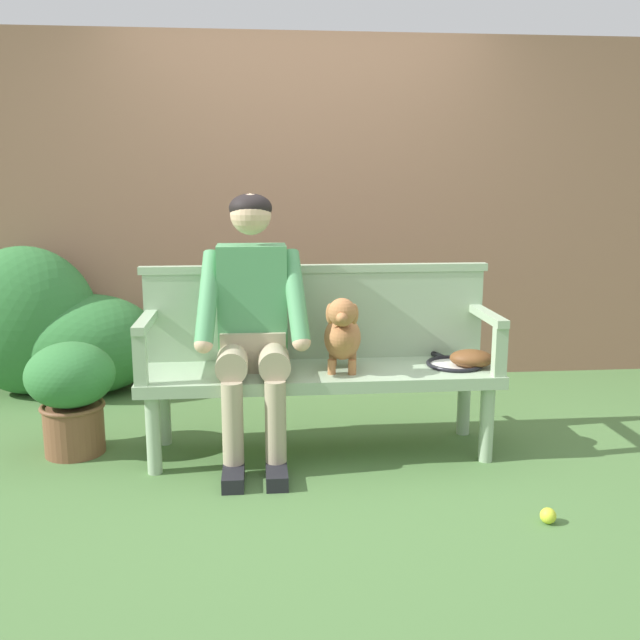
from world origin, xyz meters
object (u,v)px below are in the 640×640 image
Objects in this scene: baseball_glove at (472,358)px; tennis_ball at (548,516)px; person_seated at (253,317)px; potted_plant at (71,390)px; dog_on_bench at (342,334)px; garden_bench at (320,379)px; tennis_racket at (452,363)px.

baseball_glove reaches higher than tennis_ball.
person_seated is 1.00m from potted_plant.
dog_on_bench is 1.40m from potted_plant.
potted_plant is at bearing 155.82° from tennis_ball.
person_seated is 1.13m from baseball_glove.
potted_plant is (-2.02, 0.14, -0.15)m from baseball_glove.
garden_bench is 0.69m from tennis_racket.
dog_on_bench reaches higher than garden_bench.
tennis_ball is at bearing -69.28° from baseball_glove.
tennis_racket is (1.02, 0.03, -0.26)m from person_seated.
tennis_ball is at bearing -46.01° from dog_on_bench.
person_seated is 2.26× the size of potted_plant.
dog_on_bench is (0.10, -0.07, 0.25)m from garden_bench.
tennis_racket is at bearing 8.25° from dog_on_bench.
person_seated is at bearing 173.11° from dog_on_bench.
garden_bench reaches higher than tennis_ball.
tennis_racket is 8.82× the size of tennis_ball.
dog_on_bench reaches higher than potted_plant.
baseball_glove is (0.77, -0.04, 0.10)m from garden_bench.
baseball_glove is (0.08, -0.06, 0.04)m from tennis_racket.
baseball_glove is 0.38× the size of potted_plant.
person_seated is 3.39× the size of dog_on_bench.
baseball_glove is (0.66, 0.02, -0.15)m from dog_on_bench.
tennis_ball is (0.09, -0.80, -0.46)m from baseball_glove.
tennis_racket is at bearing 1.56° from garden_bench.
tennis_ball is (0.86, -0.85, -0.35)m from garden_bench.
tennis_ball is (0.17, -0.87, -0.42)m from tennis_racket.
dog_on_bench is 0.61m from tennis_racket.
potted_plant is (-0.92, 0.11, -0.38)m from person_seated.
baseball_glove is at bearing -1.56° from person_seated.
person_seated reaches higher than garden_bench.
person_seated reaches higher than dog_on_bench.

